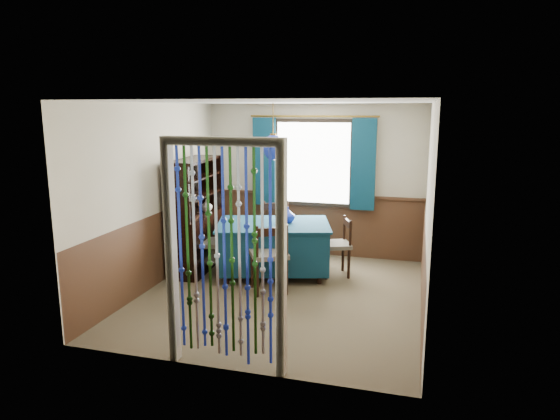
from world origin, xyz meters
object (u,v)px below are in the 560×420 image
(pendant_lamp, at_px, (273,147))
(chair_far, at_px, (277,230))
(chair_near, at_px, (269,255))
(sideboard, at_px, (196,231))
(vase_table, at_px, (288,215))
(chair_left, at_px, (207,243))
(dining_table, at_px, (273,245))
(vase_sideboard, at_px, (207,205))
(bowl_shelf, at_px, (188,196))
(chair_right, at_px, (337,245))

(pendant_lamp, bearing_deg, chair_far, 101.76)
(chair_near, xyz_separation_m, sideboard, (-1.37, 0.67, 0.08))
(vase_table, bearing_deg, chair_left, -161.02)
(dining_table, height_order, chair_near, chair_near)
(vase_sideboard, bearing_deg, chair_left, -66.60)
(sideboard, height_order, vase_table, sideboard)
(chair_near, bearing_deg, vase_table, 59.04)
(sideboard, xyz_separation_m, pendant_lamp, (1.22, 0.03, 1.30))
(chair_far, distance_m, bowl_shelf, 1.64)
(vase_table, xyz_separation_m, bowl_shelf, (-1.35, -0.48, 0.30))
(chair_near, height_order, chair_right, chair_near)
(dining_table, distance_m, sideboard, 1.23)
(chair_left, relative_size, sideboard, 0.54)
(dining_table, distance_m, bowl_shelf, 1.42)
(pendant_lamp, xyz_separation_m, vase_sideboard, (-1.16, 0.25, -0.94))
(chair_left, bearing_deg, dining_table, 92.77)
(sideboard, bearing_deg, vase_sideboard, 73.32)
(chair_near, distance_m, vase_table, 0.90)
(chair_near, xyz_separation_m, chair_left, (-1.09, 0.43, -0.02))
(chair_far, height_order, bowl_shelf, bowl_shelf)
(sideboard, bearing_deg, bowl_shelf, -84.68)
(dining_table, relative_size, vase_sideboard, 9.03)
(dining_table, distance_m, chair_far, 0.75)
(chair_far, xyz_separation_m, chair_left, (-0.78, -1.00, -0.02))
(chair_near, relative_size, bowl_shelf, 4.32)
(chair_right, xyz_separation_m, sideboard, (-2.13, -0.26, 0.13))
(dining_table, bearing_deg, chair_right, -1.52)
(chair_near, distance_m, chair_right, 1.20)
(dining_table, xyz_separation_m, chair_right, (0.91, 0.23, 0.01))
(sideboard, distance_m, vase_sideboard, 0.46)
(chair_near, relative_size, chair_far, 1.01)
(chair_far, bearing_deg, dining_table, 76.91)
(pendant_lamp, relative_size, vase_table, 3.81)
(pendant_lamp, bearing_deg, bowl_shelf, -162.43)
(bowl_shelf, bearing_deg, vase_table, 19.66)
(chair_far, height_order, vase_table, vase_table)
(sideboard, distance_m, pendant_lamp, 1.78)
(vase_sideboard, bearing_deg, pendant_lamp, -12.30)
(chair_left, height_order, vase_table, vase_table)
(chair_left, relative_size, chair_right, 1.05)
(vase_table, height_order, vase_sideboard, vase_sideboard)
(chair_left, bearing_deg, chair_far, 128.54)
(chair_right, distance_m, vase_table, 0.85)
(vase_table, relative_size, bowl_shelf, 0.94)
(pendant_lamp, relative_size, vase_sideboard, 3.86)
(vase_table, bearing_deg, dining_table, -148.46)
(sideboard, xyz_separation_m, vase_sideboard, (0.06, 0.28, 0.36))
(dining_table, bearing_deg, chair_far, 85.99)
(chair_near, xyz_separation_m, bowl_shelf, (-1.31, 0.33, 0.68))
(dining_table, bearing_deg, bowl_shelf, -178.21)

